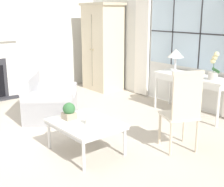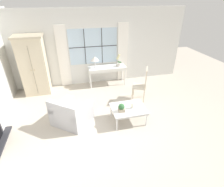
{
  "view_description": "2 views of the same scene",
  "coord_description": "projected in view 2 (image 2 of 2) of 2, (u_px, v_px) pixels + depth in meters",
  "views": [
    {
      "loc": [
        3.77,
        -2.0,
        1.87
      ],
      "look_at": [
        0.25,
        0.92,
        0.66
      ],
      "focal_mm": 50.0,
      "sensor_mm": 36.0,
      "label": 1
    },
    {
      "loc": [
        -0.86,
        -3.54,
        3.18
      ],
      "look_at": [
        0.16,
        0.7,
        0.69
      ],
      "focal_mm": 28.0,
      "sensor_mm": 36.0,
      "label": 2
    }
  ],
  "objects": [
    {
      "name": "side_chair_wooden",
      "position": [
        143.0,
        83.0,
        5.75
      ],
      "size": [
        0.59,
        0.59,
        1.14
      ],
      "color": "beige",
      "rests_on": "ground_plane"
    },
    {
      "name": "armchair_upholstered",
      "position": [
        71.0,
        114.0,
        4.86
      ],
      "size": [
        1.24,
        1.23,
        0.8
      ],
      "color": "#B2B2B7",
      "rests_on": "ground_plane"
    },
    {
      "name": "potted_orchid",
      "position": [
        118.0,
        62.0,
        6.69
      ],
      "size": [
        0.2,
        0.16,
        0.48
      ],
      "color": "#BCB7AD",
      "rests_on": "console_table"
    },
    {
      "name": "console_table",
      "position": [
        107.0,
        69.0,
        6.77
      ],
      "size": [
        1.45,
        0.52,
        0.73
      ],
      "color": "white",
      "rests_on": "ground_plane"
    },
    {
      "name": "pillar_candle",
      "position": [
        132.0,
        106.0,
        4.8
      ],
      "size": [
        0.11,
        0.11,
        0.16
      ],
      "color": "silver",
      "rests_on": "coffee_table"
    },
    {
      "name": "table_lamp",
      "position": [
        95.0,
        59.0,
        6.51
      ],
      "size": [
        0.31,
        0.31,
        0.43
      ],
      "color": "silver",
      "rests_on": "console_table"
    },
    {
      "name": "potted_plant_small",
      "position": [
        121.0,
        108.0,
        4.64
      ],
      "size": [
        0.17,
        0.17,
        0.23
      ],
      "color": "tan",
      "rests_on": "coffee_table"
    },
    {
      "name": "wall_back_windowed",
      "position": [
        93.0,
        49.0,
        6.61
      ],
      "size": [
        7.2,
        0.14,
        2.8
      ],
      "color": "silver",
      "rests_on": "ground_plane"
    },
    {
      "name": "armoire",
      "position": [
        34.0,
        66.0,
        6.02
      ],
      "size": [
        0.93,
        0.7,
        2.05
      ],
      "color": "beige",
      "rests_on": "ground_plane"
    },
    {
      "name": "ground_plane",
      "position": [
        112.0,
        128.0,
        4.75
      ],
      "size": [
        14.0,
        14.0,
        0.0
      ],
      "primitive_type": "plane",
      "color": "#BCB2A3"
    },
    {
      "name": "coffee_table",
      "position": [
        128.0,
        109.0,
        4.86
      ],
      "size": [
        0.94,
        0.76,
        0.43
      ],
      "color": "silver",
      "rests_on": "ground_plane"
    }
  ]
}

